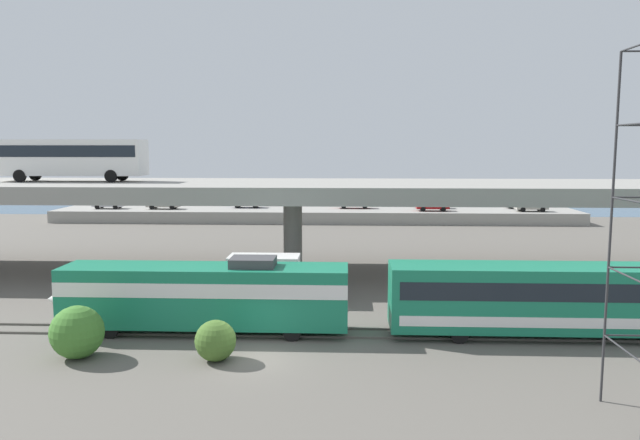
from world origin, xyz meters
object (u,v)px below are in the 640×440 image
object	(u,v)px
parked_car_1	(108,203)
parked_car_4	(431,203)
train_coach_lead	(581,297)
parked_car_5	(355,203)
parked_car_0	(164,203)
parked_car_6	(247,202)
train_locomotive	(191,293)
transit_bus_on_overpass	(71,156)
parked_car_2	(432,205)
parked_car_3	(521,203)
parked_car_7	(531,206)
service_truck_west	(278,277)

from	to	relation	value
parked_car_1	parked_car_4	world-z (taller)	same
parked_car_4	train_coach_lead	bearing A→B (deg)	90.80
parked_car_4	parked_car_5	distance (m)	10.65
parked_car_0	parked_car_6	distance (m)	11.28
train_locomotive	transit_bus_on_overpass	bearing A→B (deg)	-49.87
transit_bus_on_overpass	parked_car_5	bearing A→B (deg)	55.89
parked_car_2	parked_car_3	bearing A→B (deg)	16.91
transit_bus_on_overpass	parked_car_0	size ratio (longest dim) A/B	2.68
parked_car_4	parked_car_6	size ratio (longest dim) A/B	1.15
parked_car_6	transit_bus_on_overpass	bearing A→B (deg)	-103.62
train_locomotive	parked_car_2	distance (m)	52.25
parked_car_6	parked_car_7	bearing A→B (deg)	-4.72
parked_car_1	parked_car_5	xyz separation A→B (m)	(33.90, 1.98, 0.00)
train_locomotive	parked_car_2	world-z (taller)	train_locomotive
train_locomotive	parked_car_3	distance (m)	61.58
parked_car_3	parked_car_7	size ratio (longest dim) A/B	1.06
parked_car_1	parked_car_7	distance (m)	57.16
parked_car_4	parked_car_7	bearing A→B (deg)	164.60
service_truck_west	parked_car_6	world-z (taller)	parked_car_6
parked_car_1	parked_car_3	size ratio (longest dim) A/B	0.94
service_truck_west	parked_car_7	size ratio (longest dim) A/B	1.66
service_truck_west	parked_car_2	distance (m)	44.53
parked_car_5	parked_car_0	bearing A→B (deg)	4.58
transit_bus_on_overpass	parked_car_6	bearing A→B (deg)	76.38
parked_car_5	transit_bus_on_overpass	bearing A→B (deg)	55.89
train_coach_lead	parked_car_6	bearing A→B (deg)	-62.88
parked_car_0	parked_car_4	world-z (taller)	same
service_truck_west	transit_bus_on_overpass	bearing A→B (deg)	151.23
service_truck_west	parked_car_0	distance (m)	47.21
train_locomotive	parked_car_4	distance (m)	55.68
train_locomotive	train_coach_lead	world-z (taller)	train_locomotive
parked_car_3	train_coach_lead	bearing A→B (deg)	77.39
parked_car_0	parked_car_7	bearing A→B (deg)	179.03
train_coach_lead	parked_car_6	size ratio (longest dim) A/B	5.00
parked_car_1	parked_car_3	world-z (taller)	same
transit_bus_on_overpass	parked_car_1	distance (m)	35.07
train_coach_lead	parked_car_4	bearing A→B (deg)	-89.20
train_locomotive	parked_car_6	size ratio (longest dim) A/B	4.11
service_truck_west	parked_car_6	size ratio (longest dim) A/B	1.68
parked_car_2	parked_car_7	size ratio (longest dim) A/B	1.04
train_locomotive	parked_car_0	world-z (taller)	train_locomotive
service_truck_west	train_coach_lead	bearing A→B (deg)	-21.72
transit_bus_on_overpass	train_locomotive	bearing A→B (deg)	-49.87
transit_bus_on_overpass	train_coach_lead	bearing A→B (deg)	-25.45
train_locomotive	service_truck_west	bearing A→B (deg)	-120.40
parked_car_0	parked_car_2	bearing A→B (deg)	178.58
parked_car_0	parked_car_6	xyz separation A→B (m)	(11.03, 2.33, -0.00)
service_truck_west	parked_car_3	size ratio (longest dim) A/B	1.57
parked_car_2	parked_car_6	distance (m)	25.51
train_locomotive	parked_car_6	xyz separation A→B (m)	(-5.52, 51.59, 0.16)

